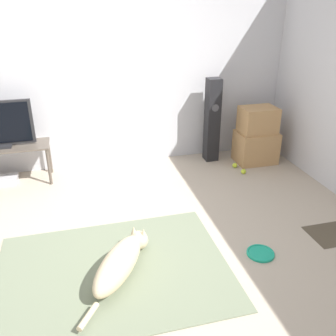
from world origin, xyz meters
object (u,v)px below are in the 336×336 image
Objects in this scene: cardboard_box_upper at (258,120)px; tennis_ball_by_boxes at (235,165)px; floor_speaker at (212,120)px; tennis_ball_near_speaker at (244,171)px; game_console at (4,180)px; tv_stand at (0,151)px; cardboard_box_lower at (256,147)px; frisbee at (261,253)px; dog at (120,262)px.

cardboard_box_upper is 7.20× the size of tennis_ball_by_boxes.
floor_speaker is 17.52× the size of tennis_ball_near_speaker.
tennis_ball_near_speaker is 0.21× the size of game_console.
floor_speaker is at bearing 158.37° from cardboard_box_upper.
game_console is at bearing 154.64° from tv_stand.
game_console is at bearing -179.09° from floor_speaker.
cardboard_box_lower is 3.34m from tv_stand.
tv_stand is at bearing 138.82° from frisbee.
tennis_ball_near_speaker is (0.25, -0.57, -0.55)m from floor_speaker.
dog is 2.93m from cardboard_box_upper.
dog is at bearing -139.92° from tennis_ball_near_speaker.
frisbee is 0.46× the size of cardboard_box_lower.
cardboard_box_lower is at bearing -3.25° from game_console.
tennis_ball_by_boxes reaches higher than frisbee.
cardboard_box_lower is 0.42m from tennis_ball_by_boxes.
frisbee is at bearing -110.01° from tennis_ball_near_speaker.
tennis_ball_near_speaker reaches higher than frisbee.
frisbee is 0.79× the size of game_console.
game_console is (-0.02, 0.01, -0.39)m from tv_stand.
cardboard_box_lower reaches higher than tennis_ball_near_speaker.
floor_speaker is (-0.58, 0.23, 0.36)m from cardboard_box_lower.
floor_speaker reaches higher than tennis_ball_by_boxes.
cardboard_box_upper reaches higher than tv_stand.
frisbee is 1.70m from tennis_ball_near_speaker.
tennis_ball_by_boxes is at bearing -6.06° from game_console.
frisbee is at bearing -115.14° from cardboard_box_lower.
tennis_ball_by_boxes is (0.55, 1.81, 0.02)m from frisbee.
tennis_ball_near_speaker is 3.06m from game_console.
tennis_ball_near_speaker is at bearing -66.36° from floor_speaker.
frisbee is 1.89m from tennis_ball_by_boxes.
cardboard_box_lower is 0.72m from floor_speaker.
dog is 14.62× the size of tennis_ball_by_boxes.
tennis_ball_by_boxes is (-0.35, -0.13, -0.58)m from cardboard_box_upper.
cardboard_box_upper is at bearing -3.15° from game_console.
cardboard_box_lower is 0.39m from cardboard_box_upper.
game_console is (-3.34, 0.19, -0.18)m from cardboard_box_lower.
tv_stand is at bearing -178.91° from floor_speaker.
game_console is at bearing 138.92° from frisbee.
floor_speaker is 0.69m from tennis_ball_by_boxes.
dog is 1.78× the size of cardboard_box_lower.
dog is 2.70m from floor_speaker.
cardboard_box_lower is 0.50m from tennis_ball_near_speaker.
tennis_ball_by_boxes is 1.00× the size of tennis_ball_near_speaker.
cardboard_box_upper reaches higher than cardboard_box_lower.
cardboard_box_lower is 8.22× the size of tennis_ball_near_speaker.
tv_stand is (-3.32, 0.18, -0.18)m from cardboard_box_upper.
dog is 2.39m from game_console.
floor_speaker reaches higher than dog.
tv_stand is at bearing 176.88° from cardboard_box_lower.
cardboard_box_upper is 3.33m from tv_stand.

